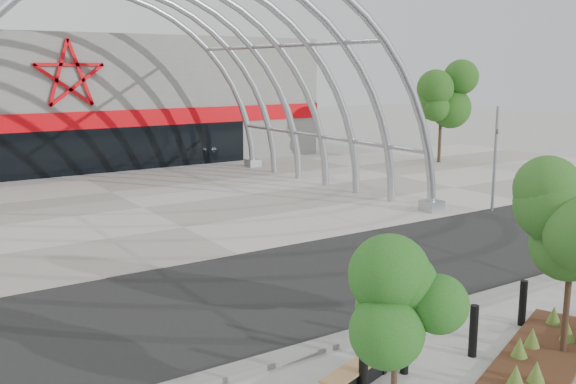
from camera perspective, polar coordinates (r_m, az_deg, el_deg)
name	(u,v)px	position (r m, az deg, el deg)	size (l,w,h in m)	color
ground	(380,325)	(15.82, 8.20, -11.63)	(140.00, 140.00, 0.00)	gray
road	(298,284)	(18.39, 0.87, -8.20)	(140.00, 7.00, 0.02)	black
forecourt	(143,208)	(28.73, -12.79, -1.39)	(60.00, 17.00, 0.04)	gray
kerb	(387,326)	(15.63, 8.83, -11.70)	(60.00, 0.50, 0.12)	slate
arena_building	(40,100)	(45.39, -21.22, 7.67)	(34.00, 15.24, 8.00)	slate
vault_canopy	(143,208)	(28.73, -12.79, -1.40)	(20.80, 15.80, 20.36)	#A3A8AE
planting_bed	(542,351)	(15.10, 21.68, -12.97)	(5.14, 3.25, 0.52)	#331810
signal_pole	(495,157)	(28.43, 17.93, 2.96)	(0.33, 0.62, 4.48)	gray
street_tree_0	(397,296)	(10.78, 9.66, -9.10)	(1.46, 1.46, 3.32)	#312019
street_tree_1	(573,229)	(14.50, 24.03, -2.99)	(1.64, 1.64, 3.89)	black
bench_0	(357,375)	(13.00, 6.17, -15.86)	(2.00, 0.99, 0.41)	black
bollard_0	(364,364)	(12.58, 6.73, -14.94)	(0.18, 0.18, 1.15)	black
bollard_1	(360,334)	(14.06, 6.44, -12.40)	(0.16, 0.16, 0.98)	black
bollard_2	(405,349)	(13.42, 10.36, -13.54)	(0.17, 0.17, 1.05)	black
bollard_3	(473,331)	(14.45, 16.16, -11.78)	(0.18, 0.18, 1.14)	black
bollard_4	(523,303)	(16.45, 20.14, -9.25)	(0.18, 0.18, 1.11)	black
bg_tree_1	(442,96)	(42.24, 13.50, 8.26)	(2.70, 2.70, 5.91)	#302014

